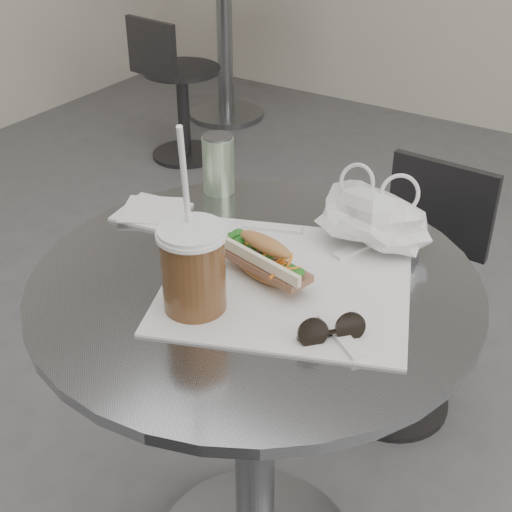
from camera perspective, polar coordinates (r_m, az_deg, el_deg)
The scene contains 11 objects.
cafe_table at distance 1.36m, azimuth -0.09°, elevation -11.41°, with size 0.76×0.76×0.74m.
bg_table at distance 3.83m, azimuth -2.52°, elevation 17.60°, with size 0.70×0.70×0.74m.
chair_far at distance 1.91m, azimuth 12.05°, elevation -4.14°, with size 0.35×0.36×0.67m.
bg_chair at distance 3.36m, azimuth -6.35°, elevation 12.51°, with size 0.36×0.37×0.67m.
sandwich_paper at distance 1.18m, azimuth 2.54°, elevation -2.04°, with size 0.40×0.38×0.00m, color white.
banh_mi at distance 1.17m, azimuth 0.61°, elevation -0.28°, with size 0.23×0.13×0.08m.
iced_coffee at distance 1.08m, azimuth -5.04°, elevation -0.96°, with size 0.11×0.11×0.31m.
sunglasses at distance 1.05m, azimuth 6.02°, elevation -6.01°, with size 0.09×0.09×0.05m.
plastic_bag at distance 1.28m, azimuth 9.19°, elevation 2.95°, with size 0.20×0.15×0.10m, color white, non-canonical shape.
napkin_stack at distance 1.40m, azimuth -8.36°, elevation 3.56°, with size 0.15×0.15×0.01m.
drink_can at distance 1.45m, azimuth -3.03°, elevation 7.35°, with size 0.06×0.06×0.12m.
Camera 1 is at (0.54, -0.64, 1.40)m, focal length 50.00 mm.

